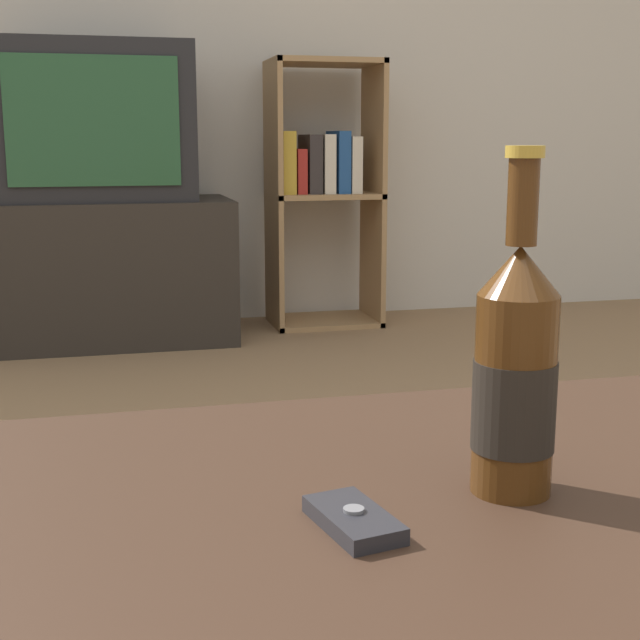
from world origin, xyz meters
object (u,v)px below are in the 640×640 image
at_px(television, 93,122).
at_px(beer_bottle, 515,374).
at_px(tv_stand, 101,271).
at_px(cell_phone, 354,520).
at_px(bookshelf, 322,183).

relative_size(television, beer_bottle, 2.28).
xyz_separation_m(tv_stand, cell_phone, (0.19, -2.67, 0.17)).
relative_size(tv_stand, bookshelf, 0.92).
relative_size(television, cell_phone, 6.69).
height_order(television, bookshelf, television).
bearing_deg(cell_phone, television, 82.84).
bearing_deg(cell_phone, tv_stand, 82.83).
height_order(bookshelf, beer_bottle, bookshelf).
distance_m(beer_bottle, cell_phone, 0.19).
height_order(tv_stand, beer_bottle, beer_bottle).
relative_size(tv_stand, television, 1.38).
distance_m(bookshelf, beer_bottle, 2.78).
height_order(television, beer_bottle, television).
distance_m(tv_stand, bookshelf, 0.91).
bearing_deg(beer_bottle, television, 97.53).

